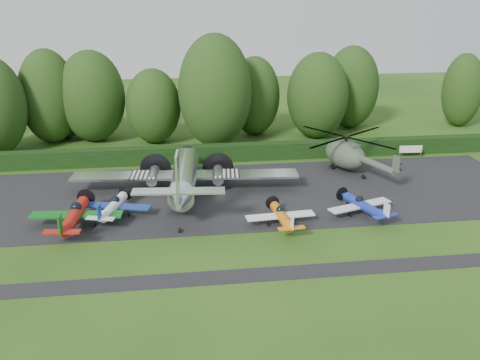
{
  "coord_description": "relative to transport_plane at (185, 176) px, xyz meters",
  "views": [
    {
      "loc": [
        -1.46,
        -40.21,
        20.58
      ],
      "look_at": [
        4.74,
        7.5,
        2.5
      ],
      "focal_mm": 40.0,
      "sensor_mm": 36.0,
      "label": 1
    }
  ],
  "objects": [
    {
      "name": "tree_7",
      "position": [
        24.96,
        23.85,
        3.87
      ],
      "size": [
        7.89,
        7.89,
        11.91
      ],
      "color": "black",
      "rests_on": "ground"
    },
    {
      "name": "helicopter",
      "position": [
        18.39,
        5.28,
        0.12
      ],
      "size": [
        12.68,
        14.84,
        4.08
      ],
      "rotation": [
        0.0,
        0.0,
        -0.36
      ],
      "color": "#3A4736",
      "rests_on": "ground"
    },
    {
      "name": "tree_2",
      "position": [
        -15.67,
        23.6,
        2.79
      ],
      "size": [
        6.5,
        6.5,
        9.76
      ],
      "color": "black",
      "rests_on": "ground"
    },
    {
      "name": "tree_6",
      "position": [
        41.44,
        22.46,
        3.29
      ],
      "size": [
        5.82,
        5.82,
        10.77
      ],
      "color": "black",
      "rests_on": "ground"
    },
    {
      "name": "tree_11",
      "position": [
        -16.97,
        21.42,
        4.13
      ],
      "size": [
        7.59,
        7.59,
        12.43
      ],
      "color": "black",
      "rests_on": "ground"
    },
    {
      "name": "light_plane_blue",
      "position": [
        16.14,
        -7.11,
        -1.04
      ],
      "size": [
        6.46,
        6.79,
        2.48
      ],
      "rotation": [
        0.0,
        0.0,
        -0.32
      ],
      "color": "navy",
      "rests_on": "ground"
    },
    {
      "name": "transport_plane",
      "position": [
        0.0,
        0.0,
        0.0
      ],
      "size": [
        23.23,
        17.81,
        7.44
      ],
      "rotation": [
        0.0,
        0.0,
        0.09
      ],
      "color": "white",
      "rests_on": "ground"
    },
    {
      "name": "tree_12",
      "position": [
        4.4,
        17.58,
        2.21
      ],
      "size": [
        7.09,
        7.09,
        8.59
      ],
      "color": "black",
      "rests_on": "ground"
    },
    {
      "name": "ground",
      "position": [
        0.49,
        -10.38,
        -2.08
      ],
      "size": [
        160.0,
        160.0,
        0.0
      ],
      "primitive_type": "plane",
      "color": "#274814",
      "rests_on": "ground"
    },
    {
      "name": "sign_board",
      "position": [
        27.8,
        8.64,
        -1.0
      ],
      "size": [
        2.83,
        0.11,
        1.59
      ],
      "rotation": [
        0.0,
        0.0,
        0.06
      ],
      "color": "#3F3326",
      "rests_on": "ground"
    },
    {
      "name": "tree_9",
      "position": [
        18.71,
        19.22,
        3.75
      ],
      "size": [
        8.29,
        8.29,
        11.67
      ],
      "color": "black",
      "rests_on": "ground"
    },
    {
      "name": "tree_5",
      "position": [
        -3.39,
        19.5,
        2.87
      ],
      "size": [
        7.19,
        7.19,
        9.91
      ],
      "color": "black",
      "rests_on": "ground"
    },
    {
      "name": "tree_3",
      "position": [
        4.58,
        16.81,
        5.18
      ],
      "size": [
        9.39,
        9.39,
        14.52
      ],
      "color": "black",
      "rests_on": "ground"
    },
    {
      "name": "light_plane_red",
      "position": [
        -9.84,
        -6.49,
        -0.79
      ],
      "size": [
        8.05,
        8.46,
        3.09
      ],
      "rotation": [
        0.0,
        0.0,
        0.1
      ],
      "color": "#AF1710",
      "rests_on": "ground"
    },
    {
      "name": "tree_1",
      "position": [
        -11.44,
        21.53,
        3.99
      ],
      "size": [
        8.72,
        8.72,
        12.14
      ],
      "color": "black",
      "rests_on": "ground"
    },
    {
      "name": "light_plane_white",
      "position": [
        -6.7,
        -4.39,
        -1.01
      ],
      "size": [
        6.64,
        6.98,
        2.55
      ],
      "rotation": [
        0.0,
        0.0,
        0.27
      ],
      "color": "white",
      "rests_on": "ground"
    },
    {
      "name": "hedgerow",
      "position": [
        0.49,
        10.62,
        -2.08
      ],
      "size": [
        90.0,
        1.6,
        2.0
      ],
      "primitive_type": "cube",
      "color": "black",
      "rests_on": "ground"
    },
    {
      "name": "taxiway_verge",
      "position": [
        0.49,
        -16.38,
        -2.07
      ],
      "size": [
        70.0,
        2.0,
        0.0
      ],
      "primitive_type": "cube",
      "color": "black",
      "rests_on": "ground"
    },
    {
      "name": "tree_8",
      "position": [
        10.45,
        21.75,
        3.38
      ],
      "size": [
        6.98,
        6.98,
        10.94
      ],
      "color": "black",
      "rests_on": "ground"
    },
    {
      "name": "light_plane_orange",
      "position": [
        8.23,
        -8.35,
        -1.08
      ],
      "size": [
        6.2,
        6.52,
        2.38
      ],
      "rotation": [
        0.0,
        0.0,
        -0.08
      ],
      "color": "orange",
      "rests_on": "ground"
    },
    {
      "name": "apron",
      "position": [
        0.49,
        -0.38,
        -2.07
      ],
      "size": [
        70.0,
        18.0,
        0.01
      ],
      "primitive_type": "cube",
      "color": "black",
      "rests_on": "ground"
    }
  ]
}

